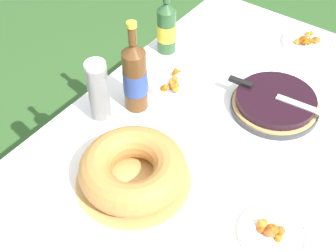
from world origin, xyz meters
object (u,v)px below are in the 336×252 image
object	(u,v)px
berry_tart	(275,103)
snack_plate_left	(173,83)
serving_knife	(269,93)
snack_plate_near	(309,43)
cup_stack	(99,92)
cider_bottle_amber	(135,77)
snack_plate_right	(272,232)
bundt_cake	(133,170)
cider_bottle_green	(166,27)

from	to	relation	value
berry_tart	snack_plate_left	world-z (taller)	berry_tart
serving_knife	snack_plate_left	bearing A→B (deg)	-167.32
snack_plate_near	snack_plate_left	size ratio (longest dim) A/B	1.13
cup_stack	cider_bottle_amber	distance (m)	0.14
berry_tart	snack_plate_near	world-z (taller)	same
cider_bottle_amber	snack_plate_left	world-z (taller)	cider_bottle_amber
berry_tart	snack_plate_near	bearing A→B (deg)	8.23
snack_plate_left	snack_plate_right	distance (m)	0.70
bundt_cake	cider_bottle_amber	bearing A→B (deg)	37.13
cup_stack	snack_plate_right	xyz separation A→B (m)	(-0.07, -0.70, -0.11)
cider_bottle_green	serving_knife	bearing A→B (deg)	-97.05
berry_tart	cider_bottle_amber	size ratio (longest dim) A/B	0.90
cider_bottle_green	bundt_cake	bearing A→B (deg)	-152.39
bundt_cake	berry_tart	bearing A→B (deg)	-20.23
bundt_cake	cider_bottle_amber	distance (m)	0.35
cider_bottle_amber	bundt_cake	bearing A→B (deg)	-142.87
bundt_cake	cup_stack	size ratio (longest dim) A/B	1.50
snack_plate_left	snack_plate_near	bearing A→B (deg)	-29.37
cider_bottle_green	snack_plate_right	xyz separation A→B (m)	(-0.53, -0.75, -0.10)
serving_knife	bundt_cake	distance (m)	0.58
serving_knife	snack_plate_near	size ratio (longest dim) A/B	1.68
berry_tart	cider_bottle_green	bearing A→B (deg)	83.60
cider_bottle_amber	snack_plate_right	world-z (taller)	cider_bottle_amber
serving_knife	bundt_cake	world-z (taller)	bundt_cake
snack_plate_near	cider_bottle_green	bearing A→B (deg)	129.24
cider_bottle_green	snack_plate_right	world-z (taller)	cider_bottle_green
bundt_cake	snack_plate_left	world-z (taller)	bundt_cake
serving_knife	snack_plate_left	size ratio (longest dim) A/B	1.90
bundt_cake	cider_bottle_green	bearing A→B (deg)	27.61
berry_tart	snack_plate_right	world-z (taller)	berry_tart
cider_bottle_amber	snack_plate_near	xyz separation A→B (m)	(0.71, -0.35, -0.12)
snack_plate_near	snack_plate_right	bearing A→B (deg)	-161.97
berry_tart	serving_knife	size ratio (longest dim) A/B	0.84
serving_knife	berry_tart	bearing A→B (deg)	0.00
serving_knife	cider_bottle_green	distance (m)	0.50
snack_plate_right	cup_stack	bearing A→B (deg)	84.02
cider_bottle_amber	snack_plate_left	bearing A→B (deg)	-14.34
serving_knife	cider_bottle_amber	xyz separation A→B (m)	(-0.27, 0.38, 0.07)
bundt_cake	cider_bottle_amber	size ratio (longest dim) A/B	1.03
snack_plate_right	bundt_cake	bearing A→B (deg)	100.59
snack_plate_near	snack_plate_right	xyz separation A→B (m)	(-0.90, -0.29, -0.00)
snack_plate_left	serving_knife	bearing A→B (deg)	-72.53
cup_stack	snack_plate_right	distance (m)	0.72
berry_tart	snack_plate_left	size ratio (longest dim) A/B	1.60
snack_plate_right	snack_plate_left	bearing A→B (deg)	58.96
serving_knife	snack_plate_near	xyz separation A→B (m)	(0.44, 0.03, -0.05)
bundt_cake	serving_knife	bearing A→B (deg)	-17.60
cider_bottle_amber	cup_stack	bearing A→B (deg)	152.91
berry_tart	cider_bottle_amber	xyz separation A→B (m)	(-0.28, 0.41, 0.11)
cider_bottle_amber	snack_plate_left	xyz separation A→B (m)	(0.17, -0.04, -0.12)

